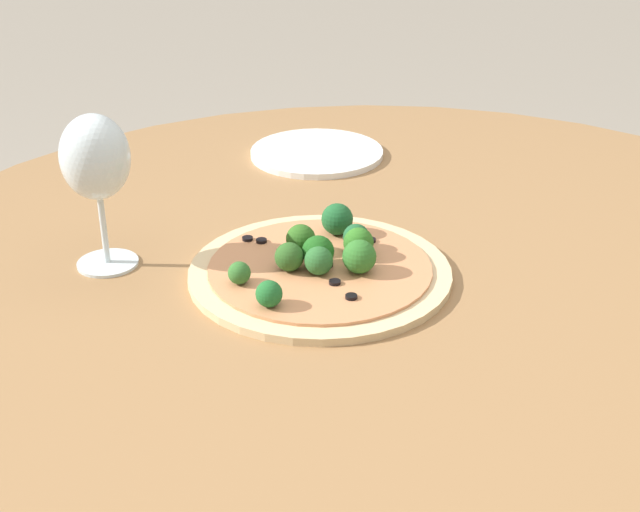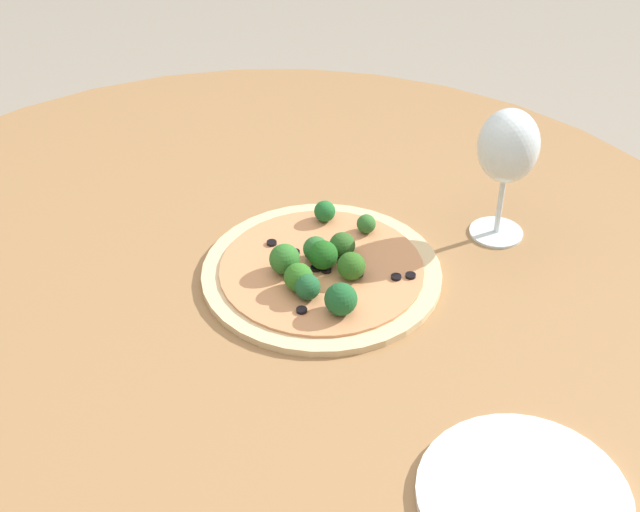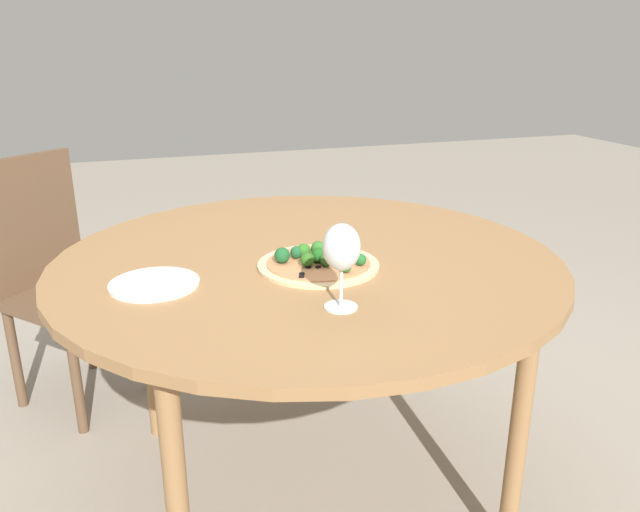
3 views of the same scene
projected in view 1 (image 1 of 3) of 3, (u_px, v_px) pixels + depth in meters
The scene contains 4 objects.
dining_table at pixel (397, 317), 1.12m from camera, with size 1.40×1.40×0.77m.
pizza at pixel (321, 266), 1.09m from camera, with size 0.32×0.32×0.06m.
wine_glass at pixel (95, 161), 1.06m from camera, with size 0.08×0.08×0.20m.
plate_near at pixel (317, 153), 1.47m from camera, with size 0.22×0.22×0.01m.
Camera 1 is at (0.11, 0.96, 1.28)m, focal length 50.00 mm.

